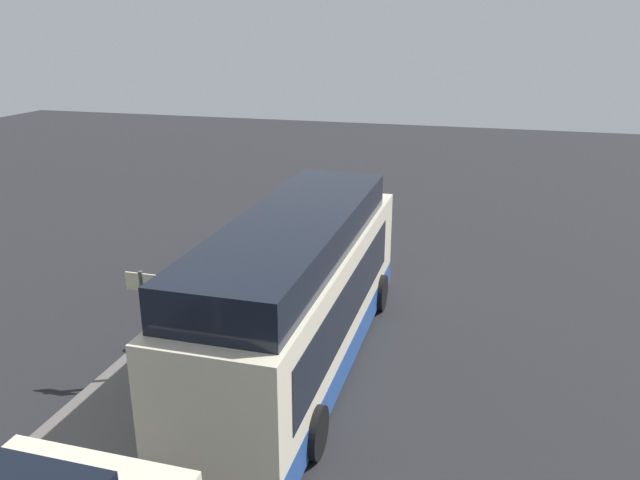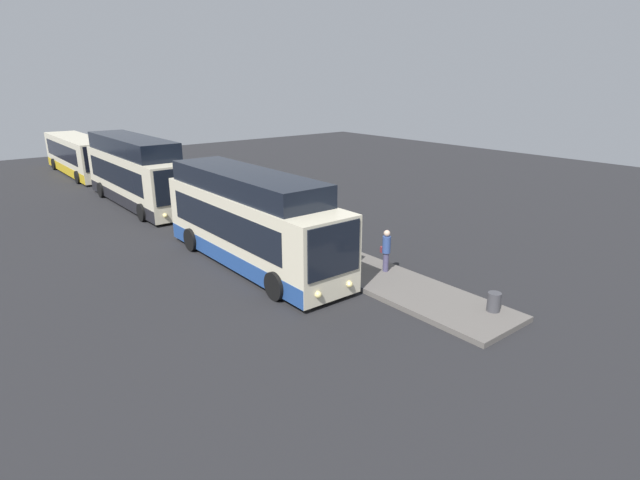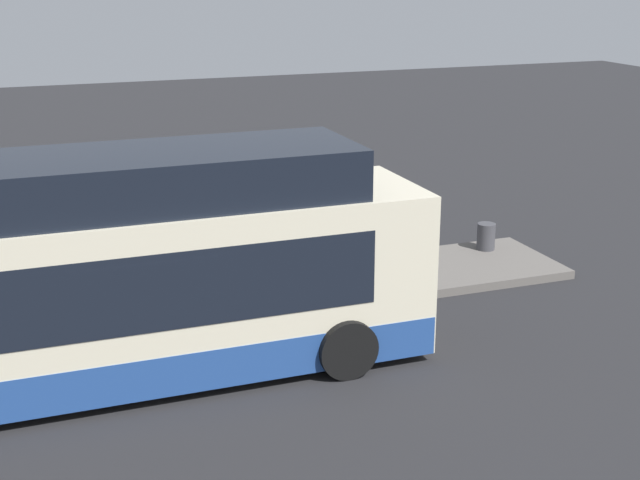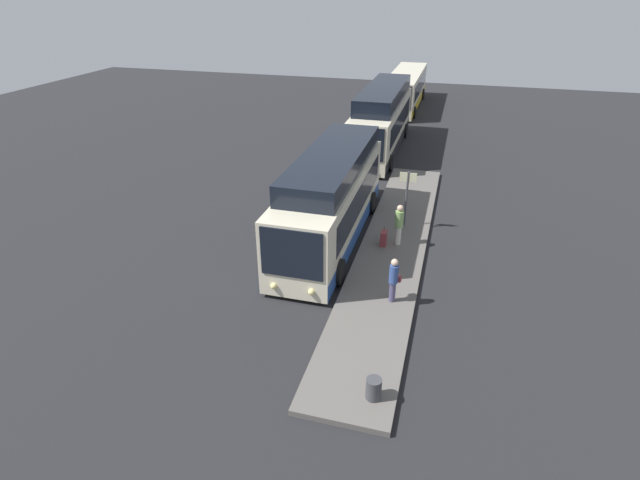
% 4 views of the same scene
% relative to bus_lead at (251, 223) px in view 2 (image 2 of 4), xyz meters
% --- Properties ---
extents(ground, '(80.00, 80.00, 0.00)m').
position_rel_bus_lead_xyz_m(ground, '(0.46, -0.06, -1.79)').
color(ground, '#232326').
extents(platform, '(20.00, 2.76, 0.19)m').
position_rel_bus_lead_xyz_m(platform, '(0.46, 2.92, -1.69)').
color(platform, '#605B56').
rests_on(platform, ground).
extents(bus_lead, '(10.80, 2.88, 3.96)m').
position_rel_bus_lead_xyz_m(bus_lead, '(0.00, 0.00, 0.00)').
color(bus_lead, beige).
rests_on(bus_lead, ground).
extents(bus_second, '(11.78, 2.82, 4.19)m').
position_rel_bus_lead_xyz_m(bus_second, '(-13.62, 0.00, 0.08)').
color(bus_second, beige).
rests_on(bus_second, ground).
extents(bus_third, '(12.07, 2.85, 3.04)m').
position_rel_bus_lead_xyz_m(bus_third, '(-27.06, 0.00, -0.28)').
color(bus_third, beige).
rests_on(bus_third, ground).
extents(passenger_boarding, '(0.50, 0.50, 1.84)m').
position_rel_bus_lead_xyz_m(passenger_boarding, '(0.19, 3.07, -0.58)').
color(passenger_boarding, silver).
rests_on(passenger_boarding, platform).
extents(passenger_waiting, '(0.58, 0.48, 1.72)m').
position_rel_bus_lead_xyz_m(passenger_waiting, '(4.55, 3.47, -0.65)').
color(passenger_waiting, '#4C476B').
rests_on(passenger_waiting, platform).
extents(suitcase, '(0.46, 0.25, 0.89)m').
position_rel_bus_lead_xyz_m(suitcase, '(0.44, 2.49, -1.27)').
color(suitcase, maroon).
rests_on(suitcase, platform).
extents(sign_post, '(0.10, 0.76, 2.65)m').
position_rel_bus_lead_xyz_m(sign_post, '(-1.76, 3.12, 0.07)').
color(sign_post, '#4C4C51').
rests_on(sign_post, platform).
extents(trash_bin, '(0.44, 0.44, 0.65)m').
position_rel_bus_lead_xyz_m(trash_bin, '(9.37, 3.65, -1.27)').
color(trash_bin, '#3F3F44').
rests_on(trash_bin, platform).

